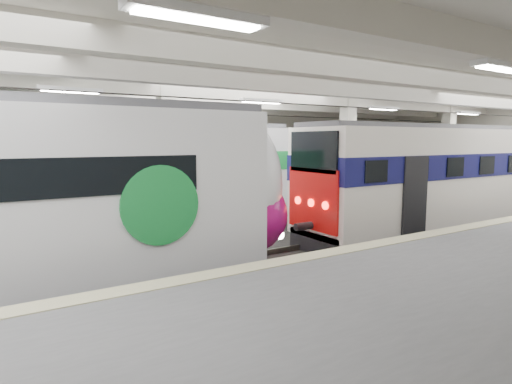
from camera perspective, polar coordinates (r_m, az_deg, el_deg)
station_hall at (r=11.73m, az=10.81°, el=4.95°), size 36.00×24.00×5.75m
modern_emu at (r=10.43m, az=-27.44°, el=-1.59°), size 14.04×2.90×4.52m
older_rer at (r=18.14m, az=22.88°, el=1.89°), size 12.61×2.79×4.20m
far_train at (r=16.40m, az=-17.53°, el=1.70°), size 13.42×2.82×4.30m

